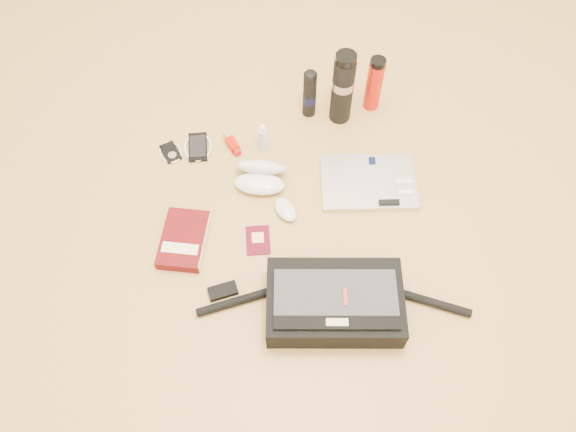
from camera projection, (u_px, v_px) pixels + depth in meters
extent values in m
plane|color=#B08849|center=(306.00, 234.00, 1.82)|extent=(4.00, 4.00, 0.00)
cube|color=black|center=(334.00, 302.00, 1.65)|extent=(0.45, 0.36, 0.10)
cube|color=#2F3136|center=(336.00, 298.00, 1.60)|extent=(0.39, 0.28, 0.01)
cube|color=black|center=(337.00, 323.00, 1.56)|extent=(0.35, 0.15, 0.01)
cube|color=beige|center=(337.00, 323.00, 1.56)|extent=(0.07, 0.04, 0.01)
cube|color=#AF1E16|center=(345.00, 298.00, 1.60)|extent=(0.03, 0.05, 0.02)
cylinder|color=black|center=(237.00, 301.00, 1.69)|extent=(0.25, 0.03, 0.03)
cylinder|color=black|center=(430.00, 302.00, 1.69)|extent=(0.22, 0.17, 0.03)
cube|color=black|center=(223.00, 291.00, 1.71)|extent=(0.09, 0.04, 0.02)
cube|color=silver|center=(368.00, 182.00, 1.92)|extent=(0.37, 0.31, 0.02)
cube|color=black|center=(372.00, 161.00, 1.95)|extent=(0.03, 0.04, 0.00)
cube|color=silver|center=(404.00, 182.00, 1.90)|extent=(0.06, 0.03, 0.01)
cube|color=silver|center=(405.00, 192.00, 1.88)|extent=(0.06, 0.03, 0.01)
cube|color=black|center=(389.00, 202.00, 1.86)|extent=(0.07, 0.04, 0.01)
cube|color=#470809|center=(184.00, 240.00, 1.79)|extent=(0.21, 0.25, 0.04)
cube|color=beige|center=(205.00, 242.00, 1.79)|extent=(0.09, 0.18, 0.03)
cube|color=beige|center=(180.00, 248.00, 1.75)|extent=(0.12, 0.08, 0.00)
cube|color=#460512|center=(258.00, 240.00, 1.81)|extent=(0.10, 0.12, 0.00)
cube|color=#EBB752|center=(258.00, 238.00, 1.81)|extent=(0.05, 0.05, 0.00)
ellipsoid|color=silver|center=(286.00, 210.00, 1.85)|extent=(0.08, 0.11, 0.03)
ellipsoid|color=silver|center=(260.00, 184.00, 1.90)|extent=(0.19, 0.15, 0.05)
ellipsoid|color=silver|center=(261.00, 167.00, 1.91)|extent=(0.20, 0.15, 0.10)
ellipsoid|color=black|center=(250.00, 182.00, 1.89)|extent=(0.05, 0.05, 0.02)
ellipsoid|color=black|center=(269.00, 184.00, 1.89)|extent=(0.05, 0.05, 0.02)
cylinder|color=black|center=(259.00, 183.00, 1.89)|extent=(0.03, 0.02, 0.01)
cube|color=black|center=(171.00, 152.00, 1.99)|extent=(0.07, 0.10, 0.01)
cylinder|color=#9D9C9F|center=(172.00, 155.00, 1.98)|extent=(0.04, 0.04, 0.00)
torus|color=silver|center=(171.00, 152.00, 1.99)|extent=(0.09, 0.09, 0.01)
cube|color=black|center=(198.00, 147.00, 2.00)|extent=(0.09, 0.14, 0.01)
cube|color=black|center=(198.00, 146.00, 2.00)|extent=(0.08, 0.11, 0.00)
torus|color=white|center=(198.00, 147.00, 2.00)|extent=(0.12, 0.12, 0.01)
cube|color=#B71200|center=(233.00, 144.00, 2.00)|extent=(0.04, 0.06, 0.03)
cube|color=#B60F0B|center=(237.00, 152.00, 1.98)|extent=(0.03, 0.02, 0.02)
cylinder|color=#B5B6B8|center=(228.00, 137.00, 2.02)|extent=(0.03, 0.04, 0.02)
cylinder|color=#ABD0E4|center=(263.00, 139.00, 1.97)|extent=(0.04, 0.04, 0.09)
cylinder|color=silver|center=(263.00, 129.00, 1.92)|extent=(0.03, 0.03, 0.02)
cylinder|color=white|center=(263.00, 127.00, 1.91)|extent=(0.02, 0.02, 0.01)
cylinder|color=black|center=(310.00, 94.00, 2.01)|extent=(0.05, 0.05, 0.20)
cylinder|color=black|center=(309.00, 98.00, 2.03)|extent=(0.05, 0.05, 0.04)
ellipsoid|color=black|center=(311.00, 74.00, 1.93)|extent=(0.05, 0.05, 0.02)
cylinder|color=black|center=(342.00, 91.00, 1.97)|extent=(0.08, 0.08, 0.27)
cylinder|color=#9E9EA0|center=(343.00, 84.00, 1.94)|extent=(0.08, 0.08, 0.03)
cylinder|color=black|center=(346.00, 59.00, 1.84)|extent=(0.07, 0.07, 0.03)
cylinder|color=#BA170B|center=(374.00, 86.00, 2.02)|extent=(0.08, 0.08, 0.20)
cylinder|color=black|center=(378.00, 62.00, 1.93)|extent=(0.07, 0.07, 0.02)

